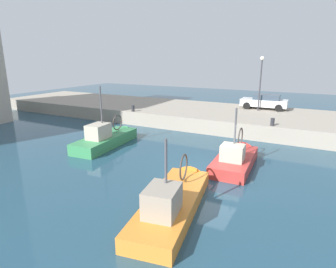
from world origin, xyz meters
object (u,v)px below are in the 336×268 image
at_px(mooring_bollard_north, 133,108).
at_px(fishing_boat_green, 109,143).
at_px(fishing_boat_orange, 175,204).
at_px(mooring_bollard_mid, 272,122).
at_px(quay_streetlamp, 261,74).
at_px(parked_car_white, 265,101).
at_px(fishing_boat_red, 236,162).

bearing_deg(mooring_bollard_north, fishing_boat_green, -161.73).
distance_m(fishing_boat_orange, mooring_bollard_mid, 11.84).
height_order(mooring_bollard_north, quay_streetlamp, quay_streetlamp).
bearing_deg(fishing_boat_orange, mooring_bollard_mid, -10.08).
bearing_deg(quay_streetlamp, fishing_boat_orange, 179.94).
height_order(parked_car_white, mooring_bollard_north, parked_car_white).
bearing_deg(quay_streetlamp, fishing_boat_red, -175.17).
relative_size(fishing_boat_orange, parked_car_white, 1.67).
bearing_deg(fishing_boat_orange, parked_car_white, -1.10).
distance_m(fishing_boat_orange, fishing_boat_red, 6.05).
bearing_deg(fishing_boat_orange, fishing_boat_green, 54.92).
bearing_deg(parked_car_white, mooring_bollard_mid, -165.94).
bearing_deg(mooring_bollard_north, parked_car_white, -56.51).
bearing_deg(mooring_bollard_mid, quay_streetlamp, 19.87).
bearing_deg(fishing_boat_green, parked_car_white, -33.02).
relative_size(fishing_boat_green, parked_car_white, 1.52).
bearing_deg(mooring_bollard_north, fishing_boat_red, -117.22).
distance_m(parked_car_white, mooring_bollard_north, 12.35).
xyz_separation_m(mooring_bollard_mid, quay_streetlamp, (5.65, 2.04, 2.98)).
bearing_deg(parked_car_white, quay_streetlamp, 163.88).
relative_size(parked_car_white, mooring_bollard_mid, 7.64).
relative_size(fishing_boat_orange, fishing_boat_red, 1.27).
bearing_deg(mooring_bollard_north, fishing_boat_orange, -139.36).
height_order(fishing_boat_red, quay_streetlamp, quay_streetlamp).
distance_m(fishing_boat_orange, quay_streetlamp, 17.77).
bearing_deg(parked_car_white, fishing_boat_red, -177.16).
xyz_separation_m(fishing_boat_red, mooring_bollard_mid, (5.61, -1.09, 1.36)).
relative_size(fishing_boat_red, mooring_bollard_mid, 10.00).
relative_size(fishing_boat_green, mooring_bollard_north, 11.58).
relative_size(fishing_boat_red, quay_streetlamp, 1.14).
relative_size(parked_car_white, quay_streetlamp, 0.87).
xyz_separation_m(fishing_boat_red, parked_car_white, (12.42, 0.62, 1.80)).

